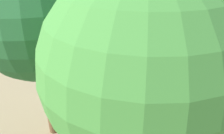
% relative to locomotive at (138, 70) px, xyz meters
% --- Properties ---
extents(ground_plane, '(60.00, 60.00, 0.00)m').
position_rel_locomotive_xyz_m(ground_plane, '(0.00, -1.07, -0.48)').
color(ground_plane, '#8C7A56').
extents(track, '(0.71, 6.40, 0.04)m').
position_rel_locomotive_xyz_m(track, '(0.00, -1.21, -0.47)').
color(track, gray).
rests_on(track, ground_plane).
extents(locomotive, '(0.67, 1.45, 1.05)m').
position_rel_locomotive_xyz_m(locomotive, '(0.00, 0.00, 0.00)').
color(locomotive, maroon).
rests_on(locomotive, ground_plane).
extents(passenger_car, '(0.77, 2.70, 0.97)m').
position_rel_locomotive_xyz_m(passenger_car, '(0.00, -2.11, -0.06)').
color(passenger_car, '#3F3F3F').
rests_on(passenger_car, ground_plane).
extents(conductor_person, '(0.30, 0.30, 1.62)m').
position_rel_locomotive_xyz_m(conductor_person, '(-1.06, -0.24, 0.47)').
color(conductor_person, '#282D47').
rests_on(conductor_person, ground_plane).
extents(park_bench, '(1.36, 0.67, 0.82)m').
position_rel_locomotive_xyz_m(park_bench, '(2.88, 0.02, -0.07)').
color(park_bench, brown).
rests_on(park_bench, ground_plane).
extents(oak_tree_far, '(2.63, 2.63, 4.43)m').
position_rel_locomotive_xyz_m(oak_tree_far, '(2.90, -2.35, 2.61)').
color(oak_tree_far, brown).
rests_on(oak_tree_far, ground_plane).
extents(oak_tree_distant, '(2.72, 2.72, 4.30)m').
position_rel_locomotive_xyz_m(oak_tree_distant, '(4.55, -0.23, 2.45)').
color(oak_tree_distant, '#4C3823').
rests_on(oak_tree_distant, ground_plane).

